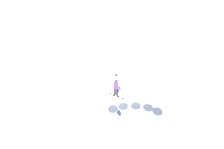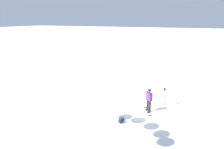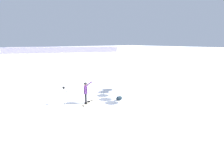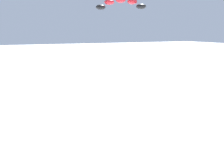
# 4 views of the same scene
# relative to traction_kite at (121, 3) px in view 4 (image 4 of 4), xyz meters

# --- Properties ---
(traction_kite) EXTENTS (3.23, 4.40, 1.02)m
(traction_kite) POSITION_rel_traction_kite_xyz_m (0.00, 0.00, 0.00)
(traction_kite) COLOR black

